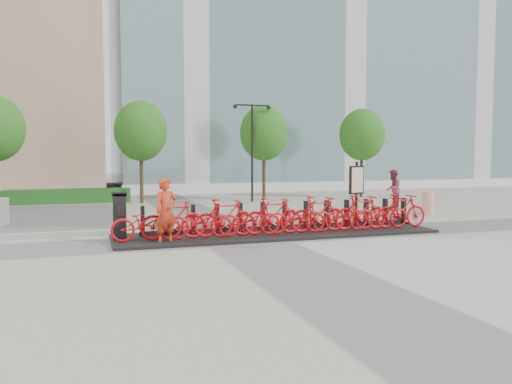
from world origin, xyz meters
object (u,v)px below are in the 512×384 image
object	(u,v)px
bike_0	(146,223)
construction_barrel	(428,203)
worker_red	(166,211)
kiosk	(120,217)
map_sign	(357,183)
pedestrian	(393,189)

from	to	relation	value
bike_0	construction_barrel	distance (m)	11.99
worker_red	construction_barrel	bearing A→B (deg)	-3.80
kiosk	map_sign	size ratio (longest dim) A/B	0.60
kiosk	construction_barrel	bearing A→B (deg)	21.81
kiosk	construction_barrel	xyz separation A→B (m)	(12.17, 2.88, -0.24)
bike_0	construction_barrel	size ratio (longest dim) A/B	1.98
pedestrian	bike_0	bearing A→B (deg)	-15.28
pedestrian	map_sign	bearing A→B (deg)	1.67
pedestrian	worker_red	bearing A→B (deg)	-13.22
map_sign	construction_barrel	bearing A→B (deg)	-1.68
worker_red	map_sign	bearing A→B (deg)	-4.84
construction_barrel	worker_red	bearing A→B (deg)	-161.95
bike_0	map_sign	bearing A→B (deg)	-75.97
bike_0	construction_barrel	xyz separation A→B (m)	(11.52, 3.33, -0.10)
kiosk	construction_barrel	size ratio (longest dim) A/B	1.40
pedestrian	map_sign	world-z (taller)	map_sign
worker_red	construction_barrel	world-z (taller)	worker_red
construction_barrel	map_sign	world-z (taller)	map_sign
bike_0	map_sign	world-z (taller)	map_sign
kiosk	bike_0	bearing A→B (deg)	-26.35
bike_0	kiosk	xyz separation A→B (m)	(-0.65, 0.45, 0.14)
kiosk	pedestrian	bearing A→B (deg)	32.81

